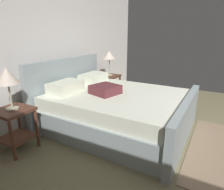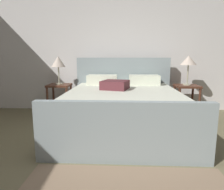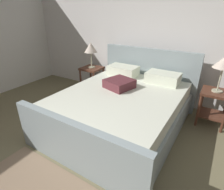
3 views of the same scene
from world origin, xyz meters
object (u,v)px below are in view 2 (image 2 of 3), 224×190
at_px(nightstand_right, 186,95).
at_px(table_lamp_right, 189,61).
at_px(bed, 123,107).
at_px(table_lamp_left, 58,62).
at_px(nightstand_left, 60,94).

bearing_deg(nightstand_right, table_lamp_right, 75.96).
bearing_deg(nightstand_right, bed, -147.38).
height_order(nightstand_right, table_lamp_left, table_lamp_left).
height_order(bed, nightstand_right, bed).
bearing_deg(nightstand_left, nightstand_right, -1.11).
distance_m(table_lamp_right, nightstand_left, 2.62).
bearing_deg(table_lamp_left, bed, -34.17).
xyz_separation_m(nightstand_left, table_lamp_left, (-0.00, 0.00, 0.63)).
relative_size(nightstand_right, table_lamp_right, 1.06).
bearing_deg(bed, nightstand_left, 145.83).
bearing_deg(bed, table_lamp_left, 145.83).
bearing_deg(nightstand_left, bed, -34.17).
relative_size(nightstand_right, table_lamp_left, 1.08).
bearing_deg(table_lamp_left, nightstand_right, -1.11).
bearing_deg(nightstand_right, table_lamp_left, 178.89).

